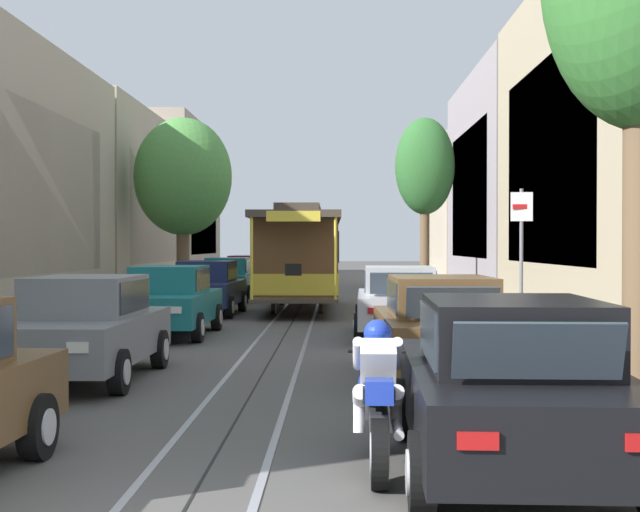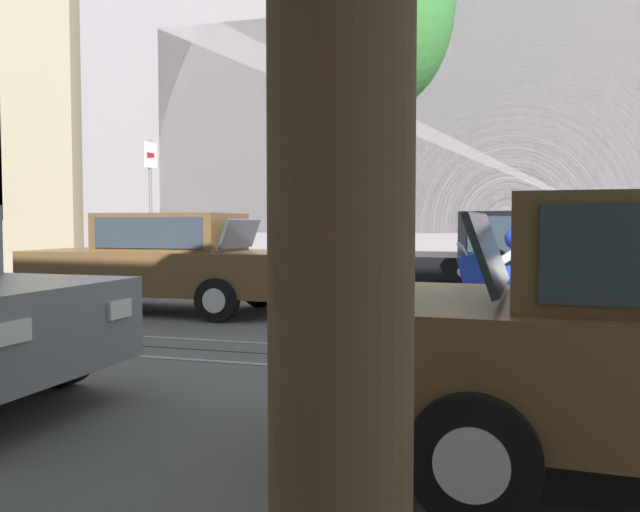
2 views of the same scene
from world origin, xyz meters
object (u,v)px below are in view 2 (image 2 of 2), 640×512
Objects in this scene: parked_car_black_near_right at (531,269)px; pedestrian_on_left_pavement at (329,244)px; parked_car_brown_second_right at (166,262)px; motorcycle_with_rider at (525,288)px; street_tree_kerb_right_near at (383,9)px; street_sign_post at (151,201)px.

pedestrian_on_left_pavement is at bearing 45.10° from parked_car_black_near_right.
parked_car_brown_second_right is 5.65m from motorcycle_with_rider.
parked_car_brown_second_right is 5.75m from street_tree_kerb_right_near.
parked_car_black_near_right is at bearing -134.90° from pedestrian_on_left_pavement.
parked_car_black_near_right is 2.21× the size of motorcycle_with_rider.
street_tree_kerb_right_near is 3.62× the size of motorcycle_with_rider.
street_tree_kerb_right_near is 4.87m from pedestrian_on_left_pavement.
street_sign_post is (1.48, 1.15, 1.05)m from parked_car_brown_second_right.
street_sign_post reaches higher than parked_car_black_near_right.
parked_car_brown_second_right is at bearing 89.80° from parked_car_black_near_right.
parked_car_black_near_right is 5.42m from street_tree_kerb_right_near.
parked_car_black_near_right and parked_car_brown_second_right have the same top height.
street_sign_post reaches higher than pedestrian_on_left_pavement.
parked_car_black_near_right is 5.63m from parked_car_brown_second_right.
parked_car_black_near_right is at bearing -102.44° from street_sign_post.
street_tree_kerb_right_near reaches higher than motorcycle_with_rider.
street_tree_kerb_right_near is at bearing 36.20° from motorcycle_with_rider.
street_sign_post is at bearing 68.06° from motorcycle_with_rider.
parked_car_brown_second_right is 0.61× the size of street_tree_kerb_right_near.
street_tree_kerb_right_near is 2.40× the size of street_sign_post.
pedestrian_on_left_pavement is at bearing -48.21° from street_sign_post.
motorcycle_with_rider is at bearing -102.39° from parked_car_brown_second_right.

